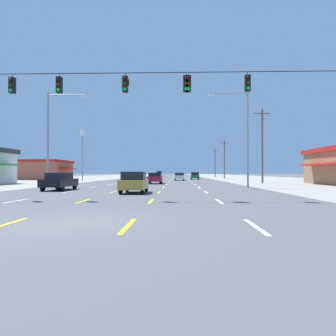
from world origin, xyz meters
name	(u,v)px	position (x,y,z in m)	size (l,w,h in m)	color
ground_plane	(165,179)	(0.00, 66.00, 0.00)	(572.00, 572.00, 0.00)	#4C4C4F
lot_apron_left	(62,179)	(-24.75, 66.00, 0.00)	(28.00, 440.00, 0.01)	gray
lot_apron_right	(270,179)	(24.75, 66.00, 0.00)	(28.00, 440.00, 0.01)	gray
lane_markings	(169,177)	(0.00, 104.50, 0.01)	(10.64, 227.60, 0.01)	white
signal_span_wire	(128,109)	(0.23, 9.01, 5.15)	(26.83, 0.53, 8.62)	brown
hatchback_center_turn_nearest	(134,182)	(-0.03, 13.55, 0.78)	(1.72, 3.90, 1.54)	#B28C33
sedan_far_left_near	(60,181)	(-6.82, 17.12, 0.76)	(1.80, 4.50, 1.46)	black
sedan_center_turn_mid	(155,178)	(0.12, 32.91, 0.76)	(1.80, 4.50, 1.46)	maroon
sedan_inner_right_midfar	(179,176)	(3.44, 50.25, 0.76)	(1.80, 4.50, 1.46)	white
hatchback_far_right_far	(195,176)	(6.82, 59.05, 0.78)	(1.72, 3.90, 1.54)	#235B2D
suv_inner_left_farther	(160,174)	(-3.31, 102.57, 1.03)	(1.98, 4.90, 1.98)	white
sedan_inner_right_farthest	(178,174)	(3.40, 108.72, 0.76)	(1.80, 4.50, 1.46)	#4C196B
storefront_left_row_1	(44,170)	(-25.63, 58.07, 2.08)	(10.83, 11.52, 4.11)	#A35642
pole_sign_left_row_1	(83,143)	(-14.42, 48.55, 6.94)	(0.24, 1.88, 9.54)	gray
streetlight_left_row_0	(52,132)	(-9.73, 22.69, 5.61)	(4.13, 0.26, 9.67)	gray
streetlight_right_row_0	(244,132)	(9.75, 22.69, 5.60)	(4.00, 0.26, 9.69)	gray
utility_pole_right_row_0	(262,145)	(14.76, 34.63, 5.31)	(2.20, 0.26, 10.22)	brown
utility_pole_right_row_1	(224,159)	(14.76, 70.16, 4.96)	(2.20, 0.26, 9.54)	brown
utility_pole_right_row_2	(215,162)	(15.36, 94.71, 4.81)	(2.20, 0.26, 9.23)	brown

